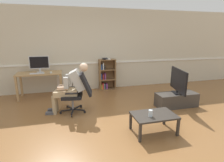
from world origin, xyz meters
The scene contains 14 objects.
ground_plane centered at (0.00, 0.00, 0.00)m, with size 18.00×18.00×0.00m, color brown.
back_wall centered at (0.00, 2.65, 1.35)m, with size 12.00×0.13×2.70m.
computer_desk centered at (-1.73, 2.15, 0.65)m, with size 1.27×0.61×0.76m.
imac_monitor centered at (-1.72, 2.23, 1.04)m, with size 0.56×0.14×0.48m.
keyboard centered at (-1.78, 2.01, 0.77)m, with size 0.39×0.12×0.02m, color silver.
computer_mouse centered at (-1.40, 2.03, 0.77)m, with size 0.06×0.10×0.03m, color white.
bookshelf centered at (0.36, 2.44, 0.52)m, with size 0.55×0.29×1.10m.
radiator centered at (-0.85, 2.54, 0.26)m, with size 0.87×0.08×0.53m.
office_chair centered at (-0.71, 0.76, 0.52)m, with size 0.83×0.62×0.97m.
person_seated centered at (-0.88, 0.78, 0.65)m, with size 1.04×0.47×1.20m.
tv_stand centered at (1.80, 0.45, 0.18)m, with size 1.08×0.42×0.36m.
tv_screen centered at (1.80, 0.45, 0.70)m, with size 0.27×0.95×0.64m.
coffee_table centered at (0.59, -0.58, 0.33)m, with size 0.82×0.53×0.37m.
drinking_glass centered at (0.49, -0.65, 0.44)m, with size 0.08×0.08×0.13m, color silver.
Camera 1 is at (-0.96, -3.35, 1.81)m, focal length 28.30 mm.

